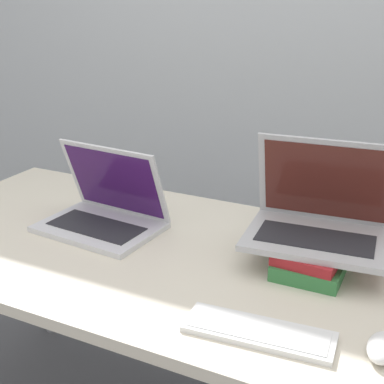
{
  "coord_description": "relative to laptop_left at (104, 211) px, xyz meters",
  "views": [
    {
      "loc": [
        0.57,
        -0.74,
        1.37
      ],
      "look_at": [
        0.01,
        0.4,
        0.89
      ],
      "focal_mm": 50.0,
      "sensor_mm": 36.0,
      "label": 1
    }
  ],
  "objects": [
    {
      "name": "desk",
      "position": [
        0.3,
        -0.05,
        -0.11
      ],
      "size": [
        1.76,
        0.79,
        0.71
      ],
      "color": "beige",
      "rests_on": "ground_plane"
    },
    {
      "name": "laptop_left",
      "position": [
        0.0,
        0.0,
        0.0
      ],
      "size": [
        0.36,
        0.27,
        0.24
      ],
      "color": "silver",
      "rests_on": "desk"
    },
    {
      "name": "book_stack",
      "position": [
        0.62,
        0.04,
        -0.02
      ],
      "size": [
        0.17,
        0.27,
        0.06
      ],
      "color": "#33753D",
      "rests_on": "desk"
    },
    {
      "name": "laptop_on_books",
      "position": [
        0.61,
        0.07,
        0.07
      ],
      "size": [
        0.37,
        0.28,
        0.25
      ],
      "color": "#B2B2B7",
      "rests_on": "book_stack"
    },
    {
      "name": "wireless_keyboard",
      "position": [
        0.59,
        -0.3,
        -0.04
      ],
      "size": [
        0.32,
        0.13,
        0.01
      ],
      "color": "white",
      "rests_on": "desk"
    },
    {
      "name": "mouse",
      "position": [
        0.82,
        -0.26,
        -0.03
      ],
      "size": [
        0.06,
        0.1,
        0.04
      ],
      "color": "white",
      "rests_on": "desk"
    }
  ]
}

